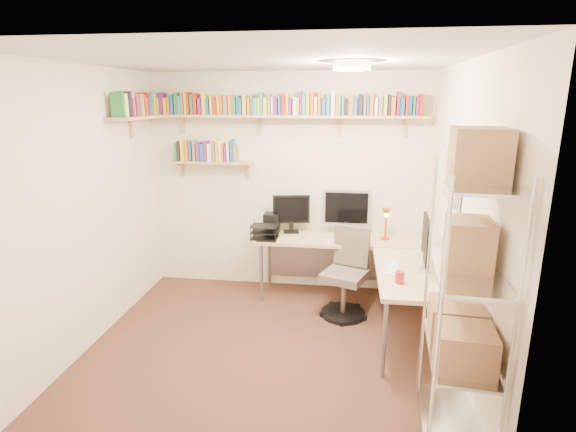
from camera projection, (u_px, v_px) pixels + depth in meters
The scene contains 6 objects.
ground at pixel (265, 349), 4.09m from camera, with size 3.20×3.20×0.00m, color #4A2B1F.
room_shell at pixel (263, 181), 3.70m from camera, with size 3.24×3.04×2.52m.
wall_shelves at pixel (246, 116), 4.87m from camera, with size 3.12×1.09×0.80m.
corner_desk at pixel (345, 245), 4.76m from camera, with size 1.89×1.84×1.23m.
office_chair at pixel (346, 279), 4.67m from camera, with size 0.53×0.54×0.93m.
wire_rack at pixel (467, 273), 2.68m from camera, with size 0.46×0.83×2.06m.
Camera 1 is at (0.69, -3.59, 2.21)m, focal length 28.00 mm.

